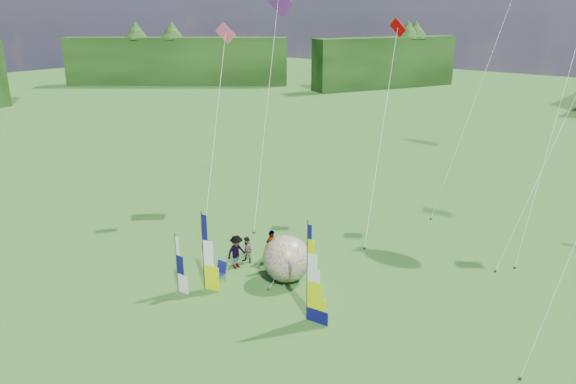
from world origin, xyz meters
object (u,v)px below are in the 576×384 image
Objects in this scene: side_banner_left at (203,252)px; spectator_b at (247,250)px; spectator_c at (237,252)px; spectator_d at (272,246)px; feather_banner_main at (307,273)px; bol_inflatable at (287,259)px; camp_chair at (219,272)px; spectator_a at (269,255)px; side_banner_far at (177,264)px.

spectator_b is (-0.37, 3.56, -1.24)m from side_banner_left.
spectator_b is 0.80× the size of spectator_c.
spectator_d is at bearing 69.58° from side_banner_left.
spectator_c is 1.01× the size of spectator_d.
feather_banner_main is 4.11m from bol_inflatable.
feather_banner_main reaches higher than spectator_d.
camp_chair is at bearing 75.21° from side_banner_left.
spectator_a is at bearing 57.37° from side_banner_left.
spectator_a is 1.18m from spectator_d.
bol_inflatable is at bearing 38.58° from camp_chair.
spectator_d reaches higher than spectator_b.
feather_banner_main is 1.91× the size of bol_inflatable.
side_banner_left is at bearing -132.65° from spectator_a.
spectator_c is 1.75× the size of camp_chair.
spectator_c is at bearing -168.97° from bol_inflatable.
feather_banner_main is 3.07× the size of spectator_b.
feather_banner_main reaches higher than bol_inflatable.
camp_chair is (-1.22, -2.59, -0.38)m from spectator_a.
spectator_a is at bearing 169.35° from bol_inflatable.
camp_chair is (0.85, 1.98, -0.95)m from side_banner_far.
spectator_d is (0.93, 1.82, -0.01)m from spectator_c.
side_banner_far is 1.97× the size of spectator_b.
spectator_b is (0.45, 4.59, -0.74)m from side_banner_far.
spectator_a is 1.70× the size of camp_chair.
spectator_c is at bearing -95.89° from spectator_b.
side_banner_far reaches higher than spectator_c.
spectator_b reaches higher than camp_chair.
spectator_b is 1.35m from spectator_d.
spectator_d is at bearing 101.82° from spectator_a.
feather_banner_main is 6.90m from spectator_b.
spectator_a is (1.25, 3.55, -1.08)m from side_banner_left.
side_banner_far is (-0.82, -1.02, -0.51)m from side_banner_left.
spectator_b is (-6.16, 2.69, -1.57)m from feather_banner_main.
spectator_a is (-1.39, 0.26, -0.30)m from bol_inflatable.
spectator_a reaches higher than camp_chair.
spectator_c is at bearing 157.97° from feather_banner_main.
spectator_c is at bearing 80.05° from side_banner_far.
feather_banner_main is at bearing -53.79° from spectator_a.
spectator_a is at bearing 62.74° from side_banner_far.
camp_chair is at bearing 173.70° from feather_banner_main.
side_banner_left reaches higher than side_banner_far.
side_banner_far is at bearing 123.97° from spectator_d.
bol_inflatable is 1.45m from spectator_a.
spectator_d is at bearing -19.54° from spectator_c.
side_banner_left is 1.75m from camp_chair.
spectator_d is (1.39, 5.54, -0.56)m from side_banner_far.
bol_inflatable is 3.06m from spectator_b.
spectator_c is at bearing 99.43° from camp_chair.
spectator_d is (-2.07, 1.23, -0.29)m from bol_inflatable.
bol_inflatable is 3.07m from spectator_c.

